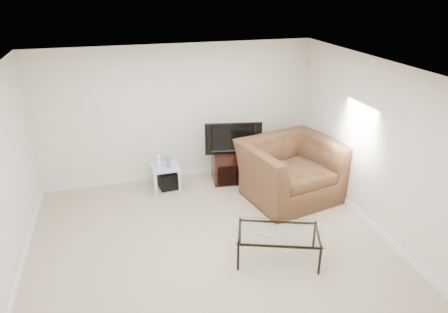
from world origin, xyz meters
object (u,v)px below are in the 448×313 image
object	(u,v)px
side_table	(166,177)
television	(233,137)
subwoofer	(168,180)
recliner	(291,161)
tv_stand	(232,166)
coffee_table	(278,245)

from	to	relation	value
side_table	television	bearing A→B (deg)	-1.38
subwoofer	television	bearing A→B (deg)	-2.31
recliner	tv_stand	bearing A→B (deg)	120.45
side_table	coffee_table	distance (m)	2.66
subwoofer	recliner	bearing A→B (deg)	-23.55
tv_stand	subwoofer	xyz separation A→B (m)	(-1.22, 0.02, -0.14)
television	subwoofer	distance (m)	1.42
coffee_table	recliner	bearing A→B (deg)	60.83
tv_stand	side_table	size ratio (longest dim) A/B	1.52
recliner	coffee_table	bearing A→B (deg)	-131.18
tv_stand	recliner	distance (m)	1.21
coffee_table	television	bearing A→B (deg)	88.00
television	side_table	size ratio (longest dim) A/B	1.99
tv_stand	coffee_table	bearing A→B (deg)	-85.58
recliner	subwoofer	bearing A→B (deg)	144.44
side_table	recliner	bearing A→B (deg)	-22.80
tv_stand	recliner	xyz separation A→B (m)	(0.78, -0.85, 0.37)
television	coffee_table	world-z (taller)	television
tv_stand	subwoofer	distance (m)	1.22
television	coffee_table	bearing A→B (deg)	-81.38
television	side_table	distance (m)	1.41
recliner	coffee_table	distance (m)	1.83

